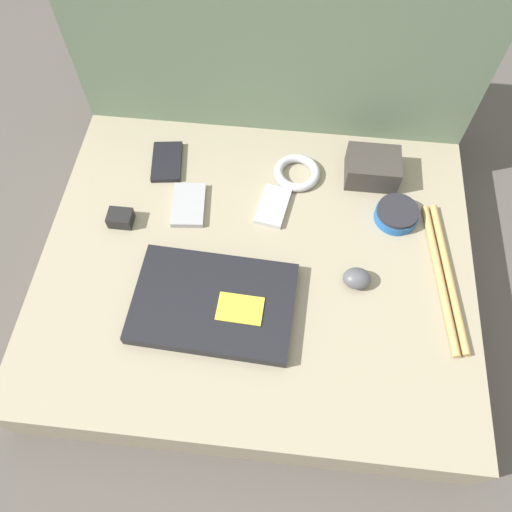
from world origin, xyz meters
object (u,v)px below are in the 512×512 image
Objects in this scene: laptop at (214,303)px; phone_black at (189,205)px; charger_brick at (120,218)px; computer_mouse at (357,278)px; speaker_puck at (397,214)px; camera_pouch at (372,168)px; phone_small at (273,206)px; phone_silver at (167,162)px.

phone_black is (-0.09, 0.24, -0.01)m from laptop.
computer_mouse is at bearing -10.37° from charger_brick.
speaker_puck is 0.13m from camera_pouch.
computer_mouse is 0.25m from phone_small.
speaker_puck is 0.77× the size of phone_silver.
computer_mouse is 0.19m from speaker_puck.
laptop reaches higher than phone_silver.
speaker_puck reaches higher than phone_black.
computer_mouse reaches higher than phone_silver.
phone_small is (-0.19, 0.17, -0.01)m from computer_mouse.
charger_brick is at bearing -118.60° from phone_silver.
camera_pouch is (0.48, 0.01, 0.03)m from phone_silver.
laptop reaches higher than phone_small.
laptop is at bearing -130.56° from camera_pouch.
computer_mouse is at bearing -27.46° from phone_black.
laptop is 0.48m from camera_pouch.
speaker_puck is 0.27m from phone_small.
charger_brick is (-0.14, -0.06, 0.01)m from phone_black.
charger_brick is (-0.55, -0.19, -0.02)m from camera_pouch.
phone_black is 2.30× the size of charger_brick.
laptop is at bearing -100.93° from phone_small.
speaker_puck is at bearing -18.21° from phone_silver.
phone_black and phone_small have the same top height.
camera_pouch is at bearing 18.91° from charger_brick.
phone_small is at bearing -152.63° from camera_pouch.
camera_pouch reaches higher than phone_black.
phone_silver is 1.03× the size of camera_pouch.
phone_black is 1.01× the size of camera_pouch.
speaker_puck is 0.78× the size of phone_black.
computer_mouse is 0.47× the size of phone_silver.
charger_brick is at bearing -157.43° from phone_small.
phone_small is (0.19, 0.02, -0.00)m from phone_black.
computer_mouse is 0.49× the size of camera_pouch.
charger_brick is (-0.61, -0.08, -0.00)m from speaker_puck.
computer_mouse is at bearing -38.59° from phone_silver.
phone_black is (0.07, -0.12, 0.00)m from phone_silver.
laptop is 5.62× the size of computer_mouse.
laptop is 2.66× the size of phone_silver.
computer_mouse is 0.53m from phone_silver.
camera_pouch is at bearing 116.31° from speaker_puck.
speaker_puck is 0.61m from charger_brick.
laptop is 2.73× the size of camera_pouch.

